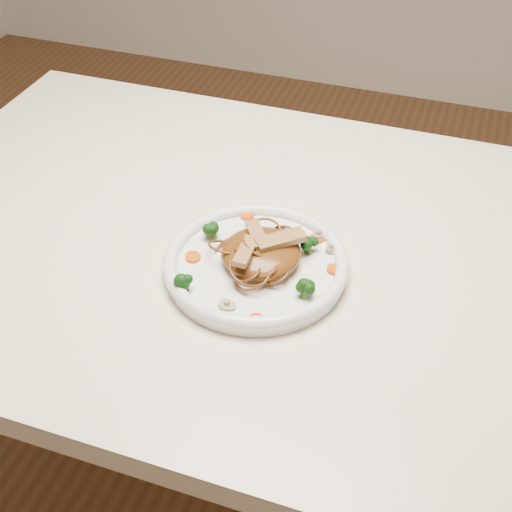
% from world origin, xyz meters
% --- Properties ---
extents(ground, '(4.00, 4.00, 0.00)m').
position_xyz_m(ground, '(0.00, 0.00, 0.00)').
color(ground, brown).
rests_on(ground, ground).
extents(table, '(1.20, 0.80, 0.75)m').
position_xyz_m(table, '(0.00, 0.00, 0.65)').
color(table, white).
rests_on(table, ground).
extents(plate, '(0.28, 0.28, 0.02)m').
position_xyz_m(plate, '(0.02, -0.07, 0.76)').
color(plate, white).
rests_on(plate, table).
extents(noodle_mound, '(0.12, 0.12, 0.04)m').
position_xyz_m(noodle_mound, '(0.03, -0.06, 0.78)').
color(noodle_mound, brown).
rests_on(noodle_mound, plate).
extents(chicken_a, '(0.07, 0.06, 0.01)m').
position_xyz_m(chicken_a, '(0.05, -0.05, 0.80)').
color(chicken_a, tan).
rests_on(chicken_a, noodle_mound).
extents(chicken_b, '(0.05, 0.06, 0.01)m').
position_xyz_m(chicken_b, '(0.02, -0.05, 0.80)').
color(chicken_b, tan).
rests_on(chicken_b, noodle_mound).
extents(chicken_c, '(0.02, 0.06, 0.01)m').
position_xyz_m(chicken_c, '(0.02, -0.09, 0.80)').
color(chicken_c, tan).
rests_on(chicken_c, noodle_mound).
extents(broccoli_0, '(0.04, 0.04, 0.03)m').
position_xyz_m(broccoli_0, '(0.09, -0.02, 0.78)').
color(broccoli_0, '#0E440E').
rests_on(broccoli_0, plate).
extents(broccoli_1, '(0.03, 0.03, 0.03)m').
position_xyz_m(broccoli_1, '(-0.05, -0.03, 0.78)').
color(broccoli_1, '#0E440E').
rests_on(broccoli_1, plate).
extents(broccoli_2, '(0.03, 0.03, 0.03)m').
position_xyz_m(broccoli_2, '(-0.05, -0.15, 0.78)').
color(broccoli_2, '#0E440E').
rests_on(broccoli_2, plate).
extents(broccoli_3, '(0.04, 0.04, 0.03)m').
position_xyz_m(broccoli_3, '(0.11, -0.11, 0.78)').
color(broccoli_3, '#0E440E').
rests_on(broccoli_3, plate).
extents(carrot_0, '(0.02, 0.02, 0.00)m').
position_xyz_m(carrot_0, '(0.09, 0.01, 0.77)').
color(carrot_0, '#E55808').
rests_on(carrot_0, plate).
extents(carrot_1, '(0.02, 0.02, 0.00)m').
position_xyz_m(carrot_1, '(-0.06, -0.09, 0.77)').
color(carrot_1, '#E55808').
rests_on(carrot_1, plate).
extents(carrot_2, '(0.02, 0.02, 0.00)m').
position_xyz_m(carrot_2, '(0.13, -0.05, 0.77)').
color(carrot_2, '#E55808').
rests_on(carrot_2, plate).
extents(carrot_3, '(0.02, 0.02, 0.00)m').
position_xyz_m(carrot_3, '(-0.02, 0.03, 0.77)').
color(carrot_3, '#E55808').
rests_on(carrot_3, plate).
extents(carrot_4, '(0.02, 0.02, 0.00)m').
position_xyz_m(carrot_4, '(0.06, -0.17, 0.77)').
color(carrot_4, '#E55808').
rests_on(carrot_4, plate).
extents(mushroom_0, '(0.03, 0.03, 0.01)m').
position_xyz_m(mushroom_0, '(0.02, -0.16, 0.77)').
color(mushroom_0, tan).
rests_on(mushroom_0, plate).
extents(mushroom_1, '(0.03, 0.03, 0.01)m').
position_xyz_m(mushroom_1, '(0.12, -0.01, 0.77)').
color(mushroom_1, tan).
rests_on(mushroom_1, plate).
extents(mushroom_2, '(0.03, 0.03, 0.01)m').
position_xyz_m(mushroom_2, '(-0.06, -0.03, 0.77)').
color(mushroom_2, tan).
rests_on(mushroom_2, plate).
extents(mushroom_3, '(0.03, 0.03, 0.01)m').
position_xyz_m(mushroom_3, '(0.09, 0.02, 0.77)').
color(mushroom_3, tan).
rests_on(mushroom_3, plate).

